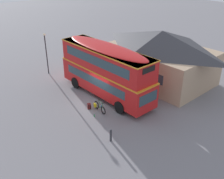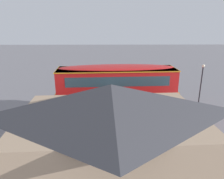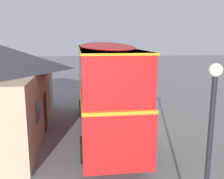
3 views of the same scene
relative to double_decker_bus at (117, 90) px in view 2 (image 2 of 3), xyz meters
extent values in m
plane|color=slate|center=(0.65, -1.36, -2.64)|extent=(120.00, 120.00, 0.00)
cylinder|color=black|center=(3.07, 1.34, -2.09)|extent=(1.11, 0.33, 1.10)
cylinder|color=black|center=(3.19, -1.04, -2.09)|extent=(1.11, 0.33, 1.10)
cylinder|color=black|center=(-3.20, 1.04, -2.09)|extent=(1.11, 0.33, 1.10)
cylinder|color=black|center=(-3.08, -1.34, -2.09)|extent=(1.11, 0.33, 1.10)
cube|color=red|center=(-0.01, 0.00, -1.13)|extent=(10.24, 2.99, 2.10)
cube|color=orange|center=(-0.01, 0.00, -0.05)|extent=(10.26, 3.01, 0.12)
cube|color=red|center=(-0.01, 0.00, 0.93)|extent=(9.93, 2.93, 1.90)
ellipsoid|color=red|center=(-0.01, 0.00, 1.96)|extent=(9.73, 2.87, 0.36)
cube|color=#2D424C|center=(5.03, 0.25, -0.88)|extent=(0.16, 2.05, 0.90)
cube|color=black|center=(4.90, 0.24, 1.46)|extent=(0.13, 1.38, 0.44)
cube|color=#2D424C|center=(-0.14, -1.25, -0.83)|extent=(7.89, 0.42, 0.76)
cube|color=#2D424C|center=(0.05, -1.21, 1.08)|extent=(8.30, 0.44, 0.80)
cube|color=#2D424C|center=(-0.27, 1.23, -0.83)|extent=(7.89, 0.42, 0.76)
cube|color=#2D424C|center=(-0.06, 1.21, 1.08)|extent=(8.30, 0.44, 0.80)
cube|color=orange|center=(-0.01, 0.00, 1.84)|extent=(10.04, 3.01, 0.08)
torus|color=black|center=(2.42, -2.17, -2.30)|extent=(0.68, 0.15, 0.68)
torus|color=black|center=(1.35, -2.06, -2.30)|extent=(0.68, 0.15, 0.68)
cylinder|color=#B2B2B7|center=(2.42, -2.17, -2.30)|extent=(0.06, 0.10, 0.05)
cylinder|color=#B2B2B7|center=(1.35, -2.06, -2.30)|extent=(0.06, 0.10, 0.05)
cylinder|color=#2D6B38|center=(2.14, -2.14, -2.05)|extent=(0.49, 0.08, 0.66)
cylinder|color=#2D6B38|center=(2.07, -2.13, -1.70)|extent=(0.60, 0.10, 0.10)
cylinder|color=#2D6B38|center=(1.84, -2.11, -2.02)|extent=(0.18, 0.05, 0.70)
cylinder|color=#2D6B38|center=(1.63, -2.09, -2.33)|extent=(0.56, 0.08, 0.09)
cylinder|color=#2D6B38|center=(1.56, -2.08, -1.99)|extent=(0.44, 0.07, 0.65)
cylinder|color=#2D6B38|center=(2.39, -2.17, -2.02)|extent=(0.10, 0.04, 0.58)
cylinder|color=black|center=(2.36, -2.16, -1.68)|extent=(0.07, 0.46, 0.03)
ellipsoid|color=black|center=(1.75, -2.10, -1.64)|extent=(0.27, 0.13, 0.06)
cube|color=yellow|center=(1.35, -2.22, -2.28)|extent=(0.29, 0.17, 0.32)
cylinder|color=#338CBF|center=(2.14, -2.14, -2.05)|extent=(0.07, 0.07, 0.18)
cube|color=maroon|center=(1.02, -2.59, -2.40)|extent=(0.33, 0.36, 0.49)
ellipsoid|color=maroon|center=(1.02, -2.59, -2.15)|extent=(0.31, 0.34, 0.10)
cube|color=#471111|center=(0.90, -2.54, -2.47)|extent=(0.12, 0.20, 0.17)
cylinder|color=black|center=(1.10, -2.71, -2.40)|extent=(0.05, 0.05, 0.39)
cylinder|color=black|center=(1.16, -2.57, -2.40)|extent=(0.05, 0.05, 0.39)
cylinder|color=green|center=(2.31, -2.98, -2.54)|extent=(0.07, 0.07, 0.21)
cylinder|color=black|center=(2.31, -2.98, -2.42)|extent=(0.04, 0.04, 0.03)
cube|color=tan|center=(0.54, 6.57, -0.94)|extent=(10.39, 7.26, 3.40)
pyramid|color=#38383D|center=(0.54, 6.57, 1.61)|extent=(10.81, 7.69, 1.71)
cube|color=#3D2319|center=(0.73, 3.20, -1.59)|extent=(1.10, 0.10, 2.10)
cube|color=#2D424C|center=(-1.78, 3.06, -0.77)|extent=(1.10, 0.10, 0.90)
cube|color=#2D424C|center=(3.23, 3.33, -0.77)|extent=(1.10, 0.10, 0.90)
cylinder|color=black|center=(-8.03, -1.78, -0.52)|extent=(0.11, 0.11, 4.24)
sphere|color=#F2E5BF|center=(-8.03, -1.78, 1.72)|extent=(0.28, 0.28, 0.28)
cylinder|color=#333338|center=(5.56, -3.89, -2.22)|extent=(0.16, 0.16, 0.85)
sphere|color=#333338|center=(5.56, -3.89, -1.75)|extent=(0.16, 0.16, 0.16)
camera|label=1|loc=(17.22, -13.18, 9.00)|focal=42.45mm
camera|label=2|loc=(0.64, 17.39, 5.68)|focal=34.24mm
camera|label=3|loc=(-12.88, 0.71, 2.34)|focal=40.74mm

